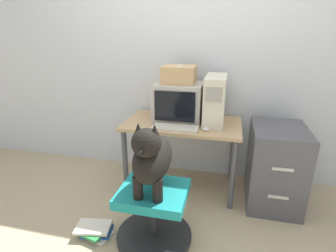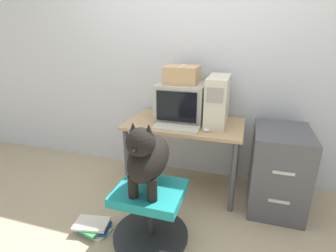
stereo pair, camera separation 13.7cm
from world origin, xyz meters
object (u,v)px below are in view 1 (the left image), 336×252
object	(u,v)px
pc_tower	(215,100)
cardboard_box	(179,75)
keyboard	(175,128)
crt_monitor	(179,101)
filing_cabinet	(275,166)
book_stack_floor	(95,230)
office_chair	(154,214)
dog	(152,157)

from	to	relation	value
pc_tower	cardboard_box	bearing A→B (deg)	173.20
keyboard	cardboard_box	size ratio (longest dim) A/B	1.33
crt_monitor	filing_cabinet	distance (m)	1.08
filing_cabinet	cardboard_box	bearing A→B (deg)	170.56
crt_monitor	book_stack_floor	world-z (taller)	crt_monitor
crt_monitor	keyboard	size ratio (longest dim) A/B	1.13
crt_monitor	office_chair	size ratio (longest dim) A/B	0.79
pc_tower	keyboard	bearing A→B (deg)	-141.56
dog	pc_tower	bearing A→B (deg)	66.98
pc_tower	filing_cabinet	xyz separation A→B (m)	(0.58, -0.11, -0.56)
crt_monitor	filing_cabinet	bearing A→B (deg)	-9.21
pc_tower	office_chair	size ratio (longest dim) A/B	0.79
office_chair	dog	world-z (taller)	dog
keyboard	book_stack_floor	distance (m)	1.07
filing_cabinet	book_stack_floor	size ratio (longest dim) A/B	2.42
crt_monitor	keyboard	xyz separation A→B (m)	(0.03, -0.29, -0.17)
crt_monitor	dog	xyz separation A→B (m)	(-0.01, -0.89, -0.17)
keyboard	dog	size ratio (longest dim) A/B	0.74
cardboard_box	crt_monitor	bearing A→B (deg)	-90.00
keyboard	filing_cabinet	bearing A→B (deg)	8.90
crt_monitor	keyboard	distance (m)	0.34
filing_cabinet	book_stack_floor	bearing A→B (deg)	-150.43
office_chair	cardboard_box	xyz separation A→B (m)	(0.01, 0.88, 0.92)
crt_monitor	pc_tower	distance (m)	0.36
dog	book_stack_floor	xyz separation A→B (m)	(-0.47, -0.06, -0.67)
cardboard_box	dog	bearing A→B (deg)	-90.76
crt_monitor	keyboard	bearing A→B (deg)	-84.21
pc_tower	cardboard_box	size ratio (longest dim) A/B	1.51
office_chair	dog	distance (m)	0.49
filing_cabinet	dog	bearing A→B (deg)	-141.94
filing_cabinet	book_stack_floor	distance (m)	1.66
dog	book_stack_floor	bearing A→B (deg)	-172.57
pc_tower	dog	bearing A→B (deg)	-113.02
office_chair	dog	size ratio (longest dim) A/B	1.07
office_chair	filing_cabinet	xyz separation A→B (m)	(0.95, 0.72, 0.15)
office_chair	cardboard_box	world-z (taller)	cardboard_box
filing_cabinet	office_chair	bearing A→B (deg)	-142.71
pc_tower	book_stack_floor	distance (m)	1.52
office_chair	crt_monitor	bearing A→B (deg)	89.22
book_stack_floor	filing_cabinet	bearing A→B (deg)	29.57
keyboard	dog	xyz separation A→B (m)	(-0.04, -0.60, -0.00)
pc_tower	book_stack_floor	bearing A→B (deg)	-132.21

